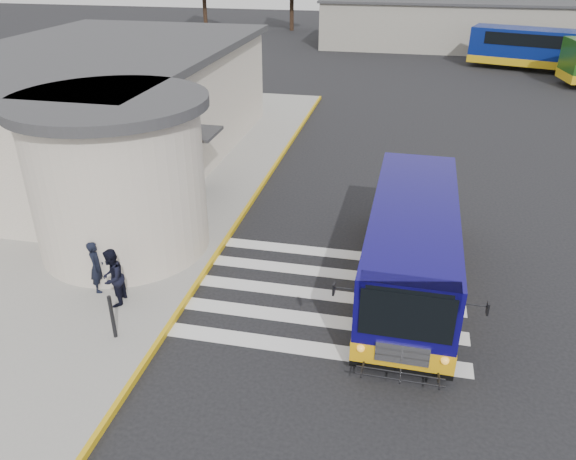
% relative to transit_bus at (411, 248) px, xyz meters
% --- Properties ---
extents(ground, '(140.00, 140.00, 0.00)m').
position_rel_transit_bus_xyz_m(ground, '(-1.88, -0.23, -1.21)').
color(ground, black).
rests_on(ground, ground).
extents(sidewalk, '(10.00, 34.00, 0.15)m').
position_rel_transit_bus_xyz_m(sidewalk, '(-10.88, 3.77, -1.13)').
color(sidewalk, gray).
rests_on(sidewalk, ground).
extents(curb_strip, '(0.12, 34.00, 0.16)m').
position_rel_transit_bus_xyz_m(curb_strip, '(-5.93, 3.77, -1.13)').
color(curb_strip, gold).
rests_on(curb_strip, ground).
extents(station_building, '(12.70, 18.70, 4.80)m').
position_rel_transit_bus_xyz_m(station_building, '(-12.73, 6.68, 1.36)').
color(station_building, '#B4A899').
rests_on(station_building, ground).
extents(crosswalk, '(8.00, 5.35, 0.01)m').
position_rel_transit_bus_xyz_m(crosswalk, '(-2.38, -1.03, -1.20)').
color(crosswalk, silver).
rests_on(crosswalk, ground).
extents(depot_building, '(26.40, 8.40, 4.20)m').
position_rel_transit_bus_xyz_m(depot_building, '(4.12, 41.77, 0.90)').
color(depot_building, gray).
rests_on(depot_building, ground).
extents(transit_bus, '(3.26, 9.00, 2.52)m').
position_rel_transit_bus_xyz_m(transit_bus, '(0.00, 0.00, 0.00)').
color(transit_bus, '#0D075B').
rests_on(transit_bus, ground).
extents(pedestrian_a, '(0.49, 0.63, 1.52)m').
position_rel_transit_bus_xyz_m(pedestrian_a, '(-8.44, -2.32, -0.30)').
color(pedestrian_a, black).
rests_on(pedestrian_a, sidewalk).
extents(pedestrian_b, '(0.71, 0.87, 1.64)m').
position_rel_transit_bus_xyz_m(pedestrian_b, '(-7.68, -2.84, -0.24)').
color(pedestrian_b, black).
rests_on(pedestrian_b, sidewalk).
extents(bollard, '(0.10, 0.10, 1.20)m').
position_rel_transit_bus_xyz_m(bollard, '(-7.02, -4.17, -0.46)').
color(bollard, black).
rests_on(bollard, sidewalk).
extents(far_bus_a, '(10.42, 5.62, 2.59)m').
position_rel_transit_bus_xyz_m(far_bus_a, '(8.86, 32.79, 0.47)').
color(far_bus_a, navy).
rests_on(far_bus_a, ground).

